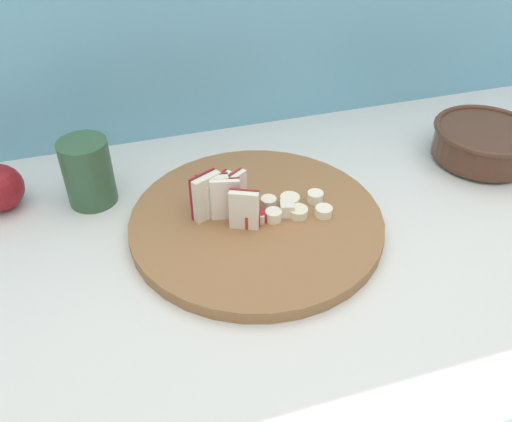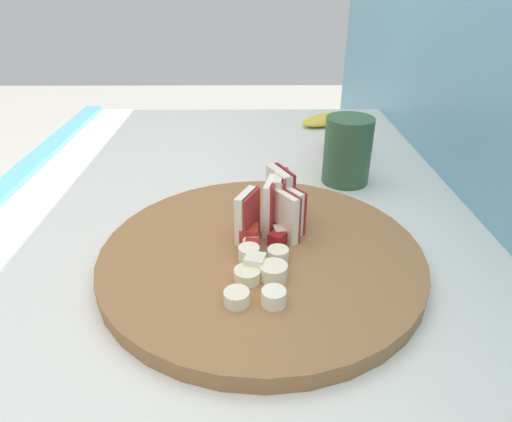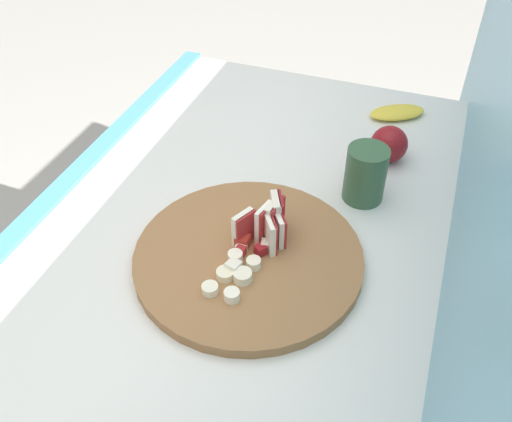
# 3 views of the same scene
# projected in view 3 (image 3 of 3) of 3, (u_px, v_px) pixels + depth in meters

# --- Properties ---
(cutting_board) EXTENTS (0.36, 0.36, 0.02)m
(cutting_board) POSITION_uv_depth(u_px,v_px,m) (248.00, 258.00, 0.87)
(cutting_board) COLOR olive
(cutting_board) RESTS_ON tiled_countertop
(apple_wedge_fan) EXTENTS (0.09, 0.08, 0.07)m
(apple_wedge_fan) POSITION_uv_depth(u_px,v_px,m) (269.00, 223.00, 0.87)
(apple_wedge_fan) COLOR #A32323
(apple_wedge_fan) RESTS_ON cutting_board
(apple_dice_pile) EXTENTS (0.08, 0.06, 0.02)m
(apple_dice_pile) POSITION_uv_depth(u_px,v_px,m) (246.00, 251.00, 0.85)
(apple_dice_pile) COLOR #EFE5CC
(apple_dice_pile) RESTS_ON cutting_board
(banana_slice_rows) EXTENTS (0.09, 0.07, 0.02)m
(banana_slice_rows) POSITION_uv_depth(u_px,v_px,m) (234.00, 276.00, 0.82)
(banana_slice_rows) COLOR white
(banana_slice_rows) RESTS_ON cutting_board
(banana_peel) EXTENTS (0.11, 0.13, 0.02)m
(banana_peel) POSITION_uv_depth(u_px,v_px,m) (397.00, 112.00, 1.19)
(banana_peel) COLOR gold
(banana_peel) RESTS_ON tiled_countertop
(small_jar) EXTENTS (0.07, 0.07, 0.10)m
(small_jar) POSITION_uv_depth(u_px,v_px,m) (365.00, 174.00, 0.96)
(small_jar) COLOR #335638
(small_jar) RESTS_ON tiled_countertop
(whole_apple) EXTENTS (0.07, 0.07, 0.07)m
(whole_apple) POSITION_uv_depth(u_px,v_px,m) (389.00, 144.00, 1.05)
(whole_apple) COLOR maroon
(whole_apple) RESTS_ON tiled_countertop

